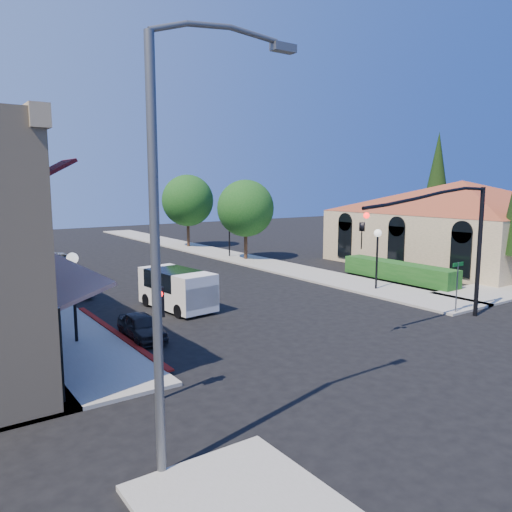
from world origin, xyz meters
TOP-DOWN VIEW (x-y plane):
  - ground at (0.00, 0.00)m, footprint 120.00×120.00m
  - sidewalk_right at (8.75, 27.00)m, footprint 3.50×50.00m
  - curb_red_strip at (-6.90, 8.00)m, footprint 0.25×10.00m
  - mission_building at (21.99, 11.50)m, footprint 30.12×30.12m
  - hedge at (11.70, 9.00)m, footprint 1.40×8.00m
  - conifer_far at (28.00, 18.00)m, footprint 3.20×3.20m
  - street_tree_a at (8.80, 22.00)m, footprint 4.56×4.56m
  - street_tree_b at (8.80, 32.00)m, footprint 4.94×4.94m
  - signal_mast_arm at (5.86, 1.50)m, footprint 8.01×0.39m
  - secondary_signal at (-8.00, 1.41)m, footprint 0.28×0.42m
  - cobra_streetlight at (-9.15, -2.00)m, footprint 3.60×0.25m
  - street_name_sign at (7.50, 2.20)m, footprint 0.80×0.06m
  - lamppost_left_near at (-8.50, 8.00)m, footprint 0.44×0.44m
  - lamppost_left_far at (-8.50, 22.00)m, footprint 0.44×0.44m
  - lamppost_right_near at (8.50, 8.00)m, footprint 0.44×0.44m
  - lamppost_right_far at (8.50, 24.00)m, footprint 0.44×0.44m
  - white_van at (-2.87, 10.65)m, footprint 2.34×4.54m
  - parked_car_a at (-6.20, 7.12)m, footprint 1.35×3.11m
  - parked_car_b at (-6.20, 16.88)m, footprint 1.31×3.65m
  - parked_car_c at (-6.20, 20.00)m, footprint 1.72×3.71m
  - parked_car_d at (-4.80, 26.04)m, footprint 2.49×4.46m

SIDE VIEW (x-z plane):
  - ground at x=0.00m, z-range 0.00..0.00m
  - curb_red_strip at x=-6.90m, z-range -0.03..0.03m
  - hedge at x=11.70m, z-range -0.55..0.55m
  - sidewalk_right at x=8.75m, z-range 0.00..0.12m
  - parked_car_a at x=-6.20m, z-range 0.00..1.04m
  - parked_car_c at x=-6.20m, z-range 0.00..1.05m
  - parked_car_d at x=-4.80m, z-range 0.00..1.18m
  - parked_car_b at x=-6.20m, z-range 0.00..1.20m
  - white_van at x=-2.87m, z-range 0.15..2.09m
  - street_name_sign at x=7.50m, z-range 0.45..2.95m
  - secondary_signal at x=-8.00m, z-range 0.66..3.98m
  - lamppost_left_near at x=-8.50m, z-range 0.95..4.52m
  - lamppost_left_far at x=-8.50m, z-range 0.95..4.52m
  - lamppost_right_near at x=8.50m, z-range 0.95..4.52m
  - lamppost_right_far at x=8.50m, z-range 0.95..4.52m
  - mission_building at x=21.99m, z-range 0.55..6.95m
  - signal_mast_arm at x=5.86m, z-range 1.09..7.09m
  - street_tree_a at x=8.80m, z-range 0.95..7.43m
  - street_tree_b at x=8.80m, z-range 1.03..8.05m
  - cobra_streetlight at x=-9.15m, z-range 0.61..9.92m
  - conifer_far at x=28.00m, z-range 0.86..11.86m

